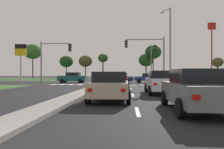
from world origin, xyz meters
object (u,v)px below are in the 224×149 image
(car_beige_second, at_px, (110,86))
(car_red_seventh, at_px, (210,78))
(treeline_near, at_px, (33,52))
(car_maroon_fourth, at_px, (119,80))
(traffic_signal_near_right, at_px, (149,52))
(car_blue_fifth, at_px, (147,78))
(treeline_sixth, at_px, (146,60))
(car_grey_eighth, at_px, (197,90))
(traffic_signal_far_right, at_px, (153,57))
(treeline_fourth, at_px, (103,58))
(fastfood_pole_sign, at_px, (212,39))
(treeline_seventh, at_px, (218,62))
(pedestrian_at_median, at_px, (111,75))
(treeline_third, at_px, (86,61))
(car_navy_sixth, at_px, (118,78))
(treeline_fifth, at_px, (153,52))
(car_white_near, at_px, (161,82))
(car_teal_third, at_px, (73,77))
(street_lamp_second, at_px, (169,42))
(fuel_price_totem, at_px, (21,55))
(treeline_second, at_px, (66,62))
(traffic_signal_near_left, at_px, (52,55))

(car_beige_second, xyz_separation_m, car_red_seventh, (12.56, 19.80, 0.05))
(treeline_near, bearing_deg, car_maroon_fourth, -56.71)
(traffic_signal_near_right, bearing_deg, car_maroon_fourth, -128.19)
(car_blue_fifth, height_order, treeline_sixth, treeline_sixth)
(car_grey_eighth, height_order, traffic_signal_far_right, traffic_signal_far_right)
(treeline_fourth, bearing_deg, car_blue_fifth, -72.47)
(fastfood_pole_sign, bearing_deg, treeline_seventh, 63.57)
(pedestrian_at_median, relative_size, fastfood_pole_sign, 0.14)
(treeline_third, bearing_deg, traffic_signal_far_right, -60.08)
(car_beige_second, height_order, treeline_seventh, treeline_seventh)
(traffic_signal_far_right, height_order, treeline_seventh, treeline_seventh)
(car_navy_sixth, height_order, treeline_fifth, treeline_fifth)
(fastfood_pole_sign, bearing_deg, car_white_near, -115.91)
(car_white_near, distance_m, traffic_signal_far_right, 22.48)
(car_beige_second, bearing_deg, treeline_fourth, 96.73)
(car_navy_sixth, bearing_deg, car_white_near, -167.07)
(car_white_near, bearing_deg, car_grey_eighth, -88.19)
(car_teal_third, bearing_deg, car_blue_fifth, -82.40)
(street_lamp_second, bearing_deg, car_red_seventh, 16.60)
(car_navy_sixth, xyz_separation_m, traffic_signal_near_right, (3.97, -4.67, 3.24))
(car_grey_eighth, distance_m, treeline_fifth, 57.02)
(street_lamp_second, xyz_separation_m, pedestrian_at_median, (-8.80, 12.81, -4.42))
(car_beige_second, height_order, fastfood_pole_sign, fastfood_pole_sign)
(fuel_price_totem, relative_size, treeline_sixth, 0.77)
(traffic_signal_far_right, height_order, treeline_third, treeline_third)
(traffic_signal_far_right, bearing_deg, treeline_second, 127.40)
(treeline_fifth, bearing_deg, car_grey_eighth, -95.48)
(treeline_fifth, height_order, treeline_seventh, treeline_fifth)
(car_teal_third, bearing_deg, traffic_signal_far_right, -69.14)
(traffic_signal_far_right, height_order, treeline_near, treeline_near)
(car_red_seventh, height_order, traffic_signal_near_right, traffic_signal_near_right)
(treeline_third, distance_m, treeline_sixth, 19.61)
(car_maroon_fourth, bearing_deg, traffic_signal_near_left, 151.99)
(fastfood_pole_sign, distance_m, treeline_sixth, 22.88)
(car_red_seventh, bearing_deg, car_blue_fifth, -109.39)
(car_white_near, height_order, street_lamp_second, street_lamp_second)
(traffic_signal_far_right, relative_size, treeline_second, 0.84)
(car_white_near, relative_size, fuel_price_totem, 0.74)
(car_blue_fifth, xyz_separation_m, car_red_seventh, (8.43, -2.97, 0.06))
(car_red_seventh, relative_size, treeline_near, 0.41)
(car_maroon_fourth, bearing_deg, treeline_sixth, 81.54)
(car_maroon_fourth, relative_size, treeline_third, 0.62)
(car_maroon_fourth, bearing_deg, treeline_fifth, 78.45)
(car_white_near, height_order, treeline_fourth, treeline_fourth)
(treeline_sixth, bearing_deg, car_beige_second, -97.02)
(fuel_price_totem, bearing_deg, car_grey_eighth, -51.53)
(treeline_sixth, bearing_deg, car_teal_third, -111.67)
(car_blue_fifth, xyz_separation_m, traffic_signal_far_right, (1.21, 3.34, 3.55))
(car_navy_sixth, xyz_separation_m, car_grey_eighth, (3.80, -22.52, 0.03))
(car_red_seventh, xyz_separation_m, street_lamp_second, (-5.94, -1.77, 4.85))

